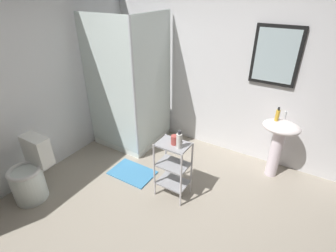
{
  "coord_description": "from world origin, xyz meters",
  "views": [
    {
      "loc": [
        1.15,
        -1.58,
        2.3
      ],
      "look_at": [
        -0.27,
        0.75,
        0.78
      ],
      "focal_mm": 27.27,
      "sensor_mm": 36.0,
      "label": 1
    }
  ],
  "objects_px": {
    "shower_stall": "(133,117)",
    "bath_mat": "(132,173)",
    "rinse_cup": "(174,140)",
    "pedestal_sink": "(279,138)",
    "toilet": "(31,175)",
    "storage_cart": "(173,165)",
    "hand_soap_bottle": "(277,115)",
    "lotion_bottle_white": "(179,140)"
  },
  "relations": [
    {
      "from": "toilet",
      "to": "bath_mat",
      "type": "relative_size",
      "value": 1.27
    },
    {
      "from": "toilet",
      "to": "bath_mat",
      "type": "height_order",
      "value": "toilet"
    },
    {
      "from": "shower_stall",
      "to": "bath_mat",
      "type": "relative_size",
      "value": 3.33
    },
    {
      "from": "pedestal_sink",
      "to": "rinse_cup",
      "type": "bearing_deg",
      "value": -132.93
    },
    {
      "from": "storage_cart",
      "to": "hand_soap_bottle",
      "type": "bearing_deg",
      "value": 49.55
    },
    {
      "from": "hand_soap_bottle",
      "to": "lotion_bottle_white",
      "type": "bearing_deg",
      "value": -126.54
    },
    {
      "from": "hand_soap_bottle",
      "to": "pedestal_sink",
      "type": "bearing_deg",
      "value": -8.77
    },
    {
      "from": "pedestal_sink",
      "to": "rinse_cup",
      "type": "height_order",
      "value": "rinse_cup"
    },
    {
      "from": "pedestal_sink",
      "to": "bath_mat",
      "type": "height_order",
      "value": "pedestal_sink"
    },
    {
      "from": "storage_cart",
      "to": "bath_mat",
      "type": "height_order",
      "value": "storage_cart"
    },
    {
      "from": "lotion_bottle_white",
      "to": "bath_mat",
      "type": "bearing_deg",
      "value": 174.51
    },
    {
      "from": "rinse_cup",
      "to": "pedestal_sink",
      "type": "bearing_deg",
      "value": 47.07
    },
    {
      "from": "shower_stall",
      "to": "bath_mat",
      "type": "bearing_deg",
      "value": -54.21
    },
    {
      "from": "pedestal_sink",
      "to": "toilet",
      "type": "xyz_separation_m",
      "value": [
        -2.4,
        -1.93,
        -0.26
      ]
    },
    {
      "from": "hand_soap_bottle",
      "to": "rinse_cup",
      "type": "distance_m",
      "value": 1.36
    },
    {
      "from": "shower_stall",
      "to": "hand_soap_bottle",
      "type": "distance_m",
      "value": 2.11
    },
    {
      "from": "pedestal_sink",
      "to": "toilet",
      "type": "bearing_deg",
      "value": -141.18
    },
    {
      "from": "shower_stall",
      "to": "lotion_bottle_white",
      "type": "height_order",
      "value": "shower_stall"
    },
    {
      "from": "pedestal_sink",
      "to": "storage_cart",
      "type": "bearing_deg",
      "value": -133.22
    },
    {
      "from": "lotion_bottle_white",
      "to": "hand_soap_bottle",
      "type": "bearing_deg",
      "value": 53.46
    },
    {
      "from": "storage_cart",
      "to": "hand_soap_bottle",
      "type": "xyz_separation_m",
      "value": [
        0.88,
        1.04,
        0.45
      ]
    },
    {
      "from": "pedestal_sink",
      "to": "storage_cart",
      "type": "xyz_separation_m",
      "value": [
        -0.96,
        -1.02,
        -0.14
      ]
    },
    {
      "from": "storage_cart",
      "to": "rinse_cup",
      "type": "xyz_separation_m",
      "value": [
        0.01,
        0.0,
        0.36
      ]
    },
    {
      "from": "hand_soap_bottle",
      "to": "rinse_cup",
      "type": "xyz_separation_m",
      "value": [
        -0.87,
        -1.03,
        -0.09
      ]
    },
    {
      "from": "shower_stall",
      "to": "pedestal_sink",
      "type": "bearing_deg",
      "value": 8.55
    },
    {
      "from": "storage_cart",
      "to": "rinse_cup",
      "type": "distance_m",
      "value": 0.36
    },
    {
      "from": "rinse_cup",
      "to": "storage_cart",
      "type": "bearing_deg",
      "value": -168.4
    },
    {
      "from": "bath_mat",
      "to": "storage_cart",
      "type": "bearing_deg",
      "value": -3.54
    },
    {
      "from": "storage_cart",
      "to": "bath_mat",
      "type": "relative_size",
      "value": 1.23
    },
    {
      "from": "storage_cart",
      "to": "lotion_bottle_white",
      "type": "distance_m",
      "value": 0.41
    },
    {
      "from": "shower_stall",
      "to": "bath_mat",
      "type": "xyz_separation_m",
      "value": [
        0.48,
        -0.66,
        -0.45
      ]
    },
    {
      "from": "hand_soap_bottle",
      "to": "bath_mat",
      "type": "height_order",
      "value": "hand_soap_bottle"
    },
    {
      "from": "toilet",
      "to": "hand_soap_bottle",
      "type": "relative_size",
      "value": 4.24
    },
    {
      "from": "rinse_cup",
      "to": "bath_mat",
      "type": "height_order",
      "value": "rinse_cup"
    },
    {
      "from": "shower_stall",
      "to": "pedestal_sink",
      "type": "height_order",
      "value": "shower_stall"
    },
    {
      "from": "toilet",
      "to": "storage_cart",
      "type": "distance_m",
      "value": 1.7
    },
    {
      "from": "toilet",
      "to": "hand_soap_bottle",
      "type": "distance_m",
      "value": 3.08
    },
    {
      "from": "toilet",
      "to": "shower_stall",
      "type": "bearing_deg",
      "value": 80.16
    },
    {
      "from": "pedestal_sink",
      "to": "toilet",
      "type": "relative_size",
      "value": 1.07
    },
    {
      "from": "hand_soap_bottle",
      "to": "toilet",
      "type": "bearing_deg",
      "value": -140.06
    },
    {
      "from": "toilet",
      "to": "rinse_cup",
      "type": "relative_size",
      "value": 7.08
    },
    {
      "from": "rinse_cup",
      "to": "bath_mat",
      "type": "bearing_deg",
      "value": 176.73
    }
  ]
}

